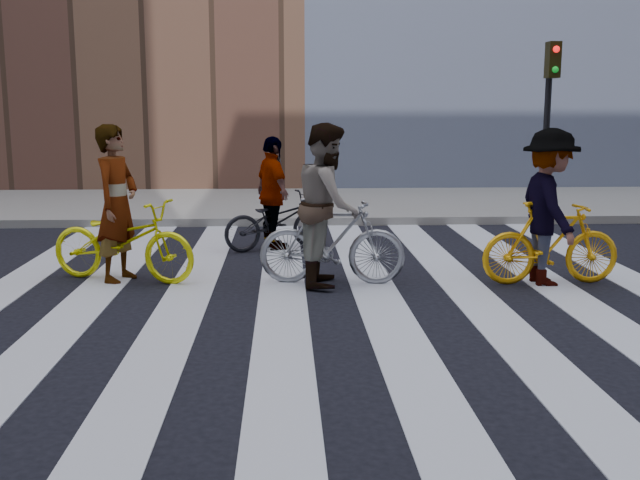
{
  "coord_description": "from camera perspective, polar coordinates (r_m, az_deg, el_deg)",
  "views": [
    {
      "loc": [
        -0.52,
        -8.53,
        2.17
      ],
      "look_at": [
        -0.09,
        0.3,
        0.58
      ],
      "focal_mm": 42.0,
      "sensor_mm": 36.0,
      "label": 1
    }
  ],
  "objects": [
    {
      "name": "ground",
      "position": [
        8.82,
        0.71,
        -4.08
      ],
      "size": [
        100.0,
        100.0,
        0.0
      ],
      "primitive_type": "plane",
      "color": "black",
      "rests_on": "ground"
    },
    {
      "name": "zebra_crosswalk",
      "position": [
        8.82,
        0.71,
        -4.04
      ],
      "size": [
        8.25,
        10.0,
        0.01
      ],
      "color": "silver",
      "rests_on": "ground"
    },
    {
      "name": "sidewalk_far",
      "position": [
        16.18,
        -0.89,
        2.73
      ],
      "size": [
        100.0,
        5.0,
        0.15
      ],
      "primitive_type": "cube",
      "color": "gray",
      "rests_on": "ground"
    },
    {
      "name": "bike_dark_rear",
      "position": [
        11.44,
        -3.34,
        1.46
      ],
      "size": [
        1.78,
        1.2,
        0.88
      ],
      "primitive_type": "imported",
      "rotation": [
        0.0,
        0.0,
        1.97
      ],
      "color": "black",
      "rests_on": "ground"
    },
    {
      "name": "rider_mid",
      "position": [
        9.1,
        0.62,
        2.7
      ],
      "size": [
        0.85,
        1.04,
        1.98
      ],
      "primitive_type": "imported",
      "rotation": [
        0.0,
        0.0,
        1.46
      ],
      "color": "slate",
      "rests_on": "ground"
    },
    {
      "name": "rider_rear",
      "position": [
        11.38,
        -3.61,
        3.55
      ],
      "size": [
        0.78,
        1.1,
        1.73
      ],
      "primitive_type": "imported",
      "rotation": [
        0.0,
        0.0,
        1.97
      ],
      "color": "slate",
      "rests_on": "ground"
    },
    {
      "name": "rider_right",
      "position": [
        9.52,
        17.04,
        2.39
      ],
      "size": [
        0.75,
        1.26,
        1.91
      ],
      "primitive_type": "imported",
      "rotation": [
        0.0,
        0.0,
        1.6
      ],
      "color": "slate",
      "rests_on": "ground"
    },
    {
      "name": "bike_silver_mid",
      "position": [
        9.17,
        0.92,
        -0.08
      ],
      "size": [
        1.84,
        0.71,
        1.08
      ],
      "primitive_type": "imported",
      "rotation": [
        0.0,
        0.0,
        1.46
      ],
      "color": "#979AA0",
      "rests_on": "ground"
    },
    {
      "name": "bike_yellow_left",
      "position": [
        9.67,
        -14.8,
        -0.04
      ],
      "size": [
        2.07,
        1.28,
        1.03
      ],
      "primitive_type": "imported",
      "rotation": [
        0.0,
        0.0,
        1.24
      ],
      "color": "#ECED0D",
      "rests_on": "ground"
    },
    {
      "name": "traffic_signal",
      "position": [
        14.7,
        17.08,
        10.16
      ],
      "size": [
        0.22,
        0.42,
        3.33
      ],
      "color": "black",
      "rests_on": "ground"
    },
    {
      "name": "bike_yellow_right",
      "position": [
        9.6,
        17.19,
        -0.23
      ],
      "size": [
        1.72,
        0.53,
        1.03
      ],
      "primitive_type": "imported",
      "rotation": [
        0.0,
        0.0,
        1.6
      ],
      "color": "#FFAC0E",
      "rests_on": "ground"
    },
    {
      "name": "rider_left",
      "position": [
        9.61,
        -15.22,
        2.68
      ],
      "size": [
        0.68,
        0.83,
        1.95
      ],
      "primitive_type": "imported",
      "rotation": [
        0.0,
        0.0,
        1.24
      ],
      "color": "slate",
      "rests_on": "ground"
    }
  ]
}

